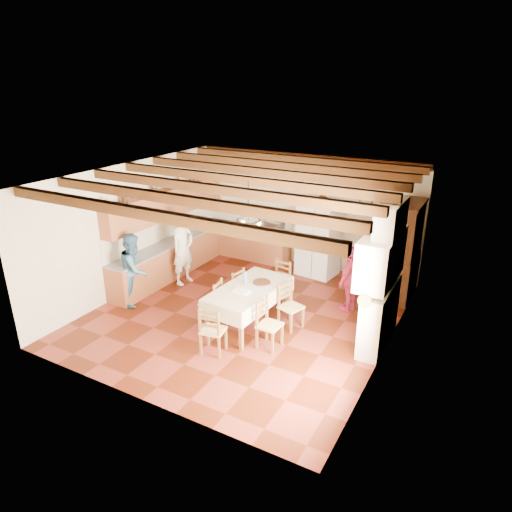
{
  "coord_description": "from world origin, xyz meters",
  "views": [
    {
      "loc": [
        4.43,
        -7.54,
        4.77
      ],
      "look_at": [
        0.1,
        0.3,
        1.25
      ],
      "focal_mm": 32.0,
      "sensor_mm": 36.0,
      "label": 1
    }
  ],
  "objects_px": {
    "person_woman_red": "(351,279)",
    "person_man": "(183,248)",
    "chair_left_far": "(232,289)",
    "chair_end_far": "(279,282)",
    "chair_right_far": "(291,306)",
    "chair_left_near": "(211,301)",
    "chair_right_near": "(270,324)",
    "hutch": "(405,251)",
    "dining_table": "(249,291)",
    "person_woman_blue": "(134,269)",
    "microwave": "(274,226)",
    "chair_end_near": "(213,329)",
    "refrigerator": "(319,239)"
  },
  "relations": [
    {
      "from": "refrigerator",
      "to": "chair_end_near",
      "type": "xyz_separation_m",
      "value": [
        -0.31,
        -4.35,
        -0.46
      ]
    },
    {
      "from": "chair_end_near",
      "to": "person_woman_blue",
      "type": "distance_m",
      "value": 2.8
    },
    {
      "from": "chair_right_far",
      "to": "person_woman_blue",
      "type": "relative_size",
      "value": 0.59
    },
    {
      "from": "refrigerator",
      "to": "person_woman_blue",
      "type": "height_order",
      "value": "refrigerator"
    },
    {
      "from": "chair_right_far",
      "to": "microwave",
      "type": "bearing_deg",
      "value": 49.9
    },
    {
      "from": "person_woman_blue",
      "to": "person_woman_red",
      "type": "relative_size",
      "value": 1.12
    },
    {
      "from": "chair_end_near",
      "to": "person_man",
      "type": "xyz_separation_m",
      "value": [
        -2.37,
        2.24,
        0.42
      ]
    },
    {
      "from": "chair_right_far",
      "to": "person_woman_blue",
      "type": "distance_m",
      "value": 3.59
    },
    {
      "from": "chair_left_far",
      "to": "chair_end_far",
      "type": "distance_m",
      "value": 1.08
    },
    {
      "from": "chair_left_near",
      "to": "person_woman_blue",
      "type": "height_order",
      "value": "person_woman_blue"
    },
    {
      "from": "chair_left_far",
      "to": "microwave",
      "type": "height_order",
      "value": "microwave"
    },
    {
      "from": "chair_left_far",
      "to": "chair_right_far",
      "type": "bearing_deg",
      "value": 93.16
    },
    {
      "from": "chair_end_near",
      "to": "person_man",
      "type": "relative_size",
      "value": 0.53
    },
    {
      "from": "person_woman_red",
      "to": "person_man",
      "type": "bearing_deg",
      "value": -67.06
    },
    {
      "from": "person_man",
      "to": "microwave",
      "type": "height_order",
      "value": "person_man"
    },
    {
      "from": "chair_right_far",
      "to": "person_woman_red",
      "type": "bearing_deg",
      "value": -13.68
    },
    {
      "from": "chair_left_near",
      "to": "chair_end_far",
      "type": "distance_m",
      "value": 1.72
    },
    {
      "from": "chair_left_near",
      "to": "microwave",
      "type": "relative_size",
      "value": 1.98
    },
    {
      "from": "person_woman_blue",
      "to": "chair_left_near",
      "type": "bearing_deg",
      "value": -111.33
    },
    {
      "from": "chair_right_near",
      "to": "hutch",
      "type": "bearing_deg",
      "value": -23.67
    },
    {
      "from": "chair_left_near",
      "to": "chair_right_near",
      "type": "distance_m",
      "value": 1.51
    },
    {
      "from": "chair_right_near",
      "to": "person_woman_blue",
      "type": "bearing_deg",
      "value": 89.92
    },
    {
      "from": "person_woman_blue",
      "to": "chair_right_near",
      "type": "bearing_deg",
      "value": -116.1
    },
    {
      "from": "hutch",
      "to": "dining_table",
      "type": "relative_size",
      "value": 1.13
    },
    {
      "from": "chair_right_near",
      "to": "person_woman_blue",
      "type": "height_order",
      "value": "person_woman_blue"
    },
    {
      "from": "chair_end_near",
      "to": "person_woman_red",
      "type": "distance_m",
      "value": 3.29
    },
    {
      "from": "chair_right_near",
      "to": "person_man",
      "type": "distance_m",
      "value": 3.59
    },
    {
      "from": "chair_left_far",
      "to": "chair_right_near",
      "type": "bearing_deg",
      "value": 63.53
    },
    {
      "from": "chair_left_far",
      "to": "chair_end_far",
      "type": "xyz_separation_m",
      "value": [
        0.74,
        0.79,
        0.0
      ]
    },
    {
      "from": "dining_table",
      "to": "chair_right_far",
      "type": "bearing_deg",
      "value": 21.33
    },
    {
      "from": "dining_table",
      "to": "chair_right_far",
      "type": "xyz_separation_m",
      "value": [
        0.8,
        0.31,
        -0.28
      ]
    },
    {
      "from": "refrigerator",
      "to": "hutch",
      "type": "distance_m",
      "value": 2.23
    },
    {
      "from": "chair_left_far",
      "to": "person_man",
      "type": "xyz_separation_m",
      "value": [
        -1.78,
        0.6,
        0.42
      ]
    },
    {
      "from": "dining_table",
      "to": "chair_left_far",
      "type": "bearing_deg",
      "value": 146.64
    },
    {
      "from": "refrigerator",
      "to": "hutch",
      "type": "bearing_deg",
      "value": -1.4
    },
    {
      "from": "dining_table",
      "to": "chair_left_near",
      "type": "bearing_deg",
      "value": -158.36
    },
    {
      "from": "chair_end_far",
      "to": "microwave",
      "type": "xyz_separation_m",
      "value": [
        -1.19,
        2.09,
        0.55
      ]
    },
    {
      "from": "refrigerator",
      "to": "chair_left_near",
      "type": "height_order",
      "value": "refrigerator"
    },
    {
      "from": "refrigerator",
      "to": "chair_right_near",
      "type": "distance_m",
      "value": 3.75
    },
    {
      "from": "chair_left_near",
      "to": "microwave",
      "type": "distance_m",
      "value": 3.68
    },
    {
      "from": "hutch",
      "to": "person_man",
      "type": "bearing_deg",
      "value": -159.72
    },
    {
      "from": "chair_left_far",
      "to": "chair_left_near",
      "type": "bearing_deg",
      "value": 2.71
    },
    {
      "from": "refrigerator",
      "to": "chair_end_far",
      "type": "bearing_deg",
      "value": -87.74
    },
    {
      "from": "person_woman_red",
      "to": "hutch",
      "type": "bearing_deg",
      "value": 158.88
    },
    {
      "from": "refrigerator",
      "to": "chair_end_near",
      "type": "bearing_deg",
      "value": -86.78
    },
    {
      "from": "chair_left_near",
      "to": "chair_end_near",
      "type": "bearing_deg",
      "value": 27.25
    },
    {
      "from": "dining_table",
      "to": "microwave",
      "type": "height_order",
      "value": "microwave"
    },
    {
      "from": "hutch",
      "to": "chair_right_near",
      "type": "bearing_deg",
      "value": -116.43
    },
    {
      "from": "chair_left_near",
      "to": "chair_end_near",
      "type": "relative_size",
      "value": 1.0
    },
    {
      "from": "hutch",
      "to": "chair_right_far",
      "type": "relative_size",
      "value": 2.35
    }
  ]
}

